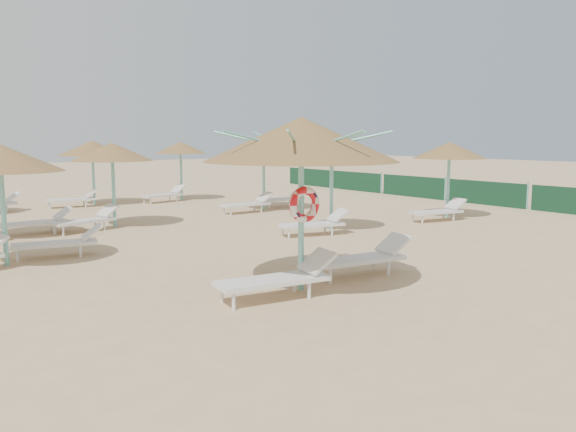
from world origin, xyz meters
TOP-DOWN VIEW (x-y plane):
  - ground at (0.00, 0.00)m, footprint 120.00×120.00m
  - main_palapa at (-0.49, -0.02)m, footprint 3.56×3.56m
  - lounger_main_a at (-1.14, -0.27)m, footprint 2.24×0.96m
  - lounger_main_b at (1.26, 0.12)m, footprint 2.23×0.93m
  - palapa_field at (1.30, 9.96)m, footprint 17.56×14.01m
  - windbreak_fence at (14.00, 9.96)m, footprint 0.08×19.84m

SIDE VIEW (x-z plane):
  - ground at x=0.00m, z-range 0.00..0.00m
  - lounger_main_b at x=1.26m, z-range -0.02..0.77m
  - lounger_main_a at x=-1.14m, z-range -0.02..0.77m
  - windbreak_fence at x=14.00m, z-range -0.05..1.05m
  - palapa_field at x=1.30m, z-range 0.93..3.65m
  - main_palapa at x=-0.49m, z-range 1.18..4.38m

